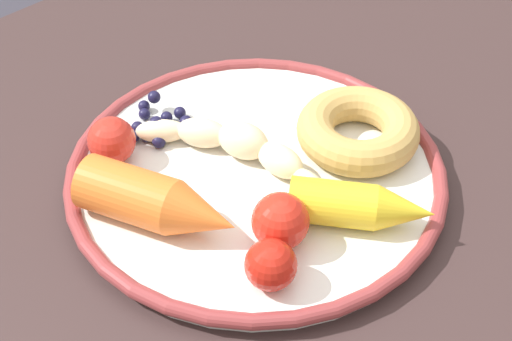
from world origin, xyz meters
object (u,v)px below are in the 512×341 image
at_px(carrot_yellow, 362,206).
at_px(tomato_far, 271,265).
at_px(dining_table, 259,294).
at_px(plate, 256,173).
at_px(donut, 361,132).
at_px(tomato_mid, 112,140).
at_px(blueberry_pile, 157,122).
at_px(carrot_orange, 159,203).
at_px(banana, 239,148).
at_px(tomato_near, 280,221).

height_order(carrot_yellow, tomato_far, tomato_far).
xyz_separation_m(dining_table, carrot_yellow, (-0.05, 0.06, 0.12)).
distance_m(plate, donut, 0.09).
relative_size(dining_table, donut, 12.71).
height_order(donut, tomato_mid, tomato_mid).
height_order(dining_table, tomato_far, tomato_far).
height_order(dining_table, plate, plate).
bearing_deg(plate, tomato_mid, -51.04).
height_order(plate, blueberry_pile, blueberry_pile).
relative_size(carrot_orange, donut, 1.27).
bearing_deg(donut, tomato_mid, -39.64).
xyz_separation_m(banana, donut, (-0.08, 0.06, 0.00)).
relative_size(carrot_orange, tomato_near, 3.07).
xyz_separation_m(plate, tomato_near, (0.04, 0.07, 0.02)).
xyz_separation_m(carrot_orange, blueberry_pile, (-0.07, -0.09, -0.01)).
relative_size(donut, blueberry_pile, 1.73).
bearing_deg(tomato_mid, carrot_yellow, 115.79).
distance_m(carrot_orange, tomato_mid, 0.08).
distance_m(carrot_yellow, blueberry_pile, 0.19).
height_order(carrot_orange, tomato_mid, carrot_orange).
distance_m(carrot_yellow, donut, 0.09).
bearing_deg(tomato_mid, blueberry_pile, -173.70).
bearing_deg(banana, blueberry_pile, -72.86).
xyz_separation_m(carrot_orange, tomato_mid, (-0.02, -0.08, -0.00)).
distance_m(plate, tomato_mid, 0.12).
bearing_deg(dining_table, carrot_orange, -35.17).
distance_m(plate, banana, 0.02).
bearing_deg(carrot_yellow, tomato_far, -4.11).
xyz_separation_m(blueberry_pile, tomato_far, (0.05, 0.18, 0.01)).
bearing_deg(dining_table, tomato_far, 52.56).
bearing_deg(tomato_far, carrot_orange, -78.43).
height_order(tomato_near, tomato_mid, tomato_near).
distance_m(banana, blueberry_pile, 0.08).
bearing_deg(tomato_mid, carrot_orange, 77.84).
xyz_separation_m(dining_table, blueberry_pile, (-0.01, -0.13, 0.11)).
distance_m(dining_table, tomato_mid, 0.18).
relative_size(carrot_orange, carrot_yellow, 1.22).
relative_size(carrot_yellow, donut, 1.04).
distance_m(donut, tomato_mid, 0.20).
height_order(plate, tomato_near, tomato_near).
xyz_separation_m(carrot_orange, donut, (-0.17, 0.05, -0.01)).
xyz_separation_m(banana, carrot_orange, (0.09, 0.01, 0.01)).
bearing_deg(tomato_mid, dining_table, 108.85).
distance_m(carrot_orange, tomato_far, 0.10).
distance_m(dining_table, blueberry_pile, 0.17).
height_order(dining_table, tomato_mid, tomato_mid).
distance_m(dining_table, carrot_yellow, 0.14).
bearing_deg(tomato_far, tomato_near, -144.95).
height_order(banana, tomato_near, tomato_near).
bearing_deg(blueberry_pile, tomato_mid, 6.30).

